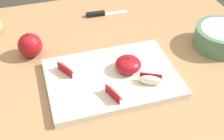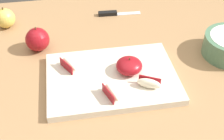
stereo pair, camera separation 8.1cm
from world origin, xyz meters
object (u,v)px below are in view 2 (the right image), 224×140
(apple_wedge_near_knife, at_px, (69,64))
(paring_knife, at_px, (111,13))
(apple_wedge_left, at_px, (149,83))
(whole_apple_red_delicious, at_px, (37,40))
(apple_wedge_front, at_px, (112,92))
(apple_half_skin_up, at_px, (129,66))
(whole_apple_golden, at_px, (5,18))
(cutting_board, at_px, (112,78))

(apple_wedge_near_knife, height_order, paring_knife, apple_wedge_near_knife)
(apple_wedge_left, distance_m, apple_wedge_near_knife, 0.24)
(apple_wedge_near_knife, relative_size, paring_knife, 0.41)
(whole_apple_red_delicious, bearing_deg, apple_wedge_near_knife, -56.23)
(apple_wedge_front, distance_m, whole_apple_red_delicious, 0.33)
(apple_half_skin_up, distance_m, apple_wedge_left, 0.08)
(apple_wedge_front, bearing_deg, whole_apple_red_delicious, 125.76)
(apple_half_skin_up, xyz_separation_m, apple_wedge_near_knife, (-0.17, 0.04, -0.01))
(apple_wedge_near_knife, height_order, apple_wedge_front, same)
(whole_apple_golden, bearing_deg, apple_half_skin_up, -41.68)
(apple_wedge_left, relative_size, whole_apple_red_delicious, 0.79)
(paring_knife, bearing_deg, cutting_board, -99.02)
(apple_wedge_left, height_order, paring_knife, apple_wedge_left)
(cutting_board, relative_size, apple_half_skin_up, 4.86)
(paring_knife, bearing_deg, apple_wedge_near_knife, -119.23)
(apple_wedge_left, relative_size, paring_knife, 0.41)
(apple_wedge_near_knife, bearing_deg, whole_apple_golden, 125.26)
(apple_half_skin_up, relative_size, apple_wedge_near_knife, 1.15)
(cutting_board, xyz_separation_m, apple_wedge_front, (-0.01, -0.08, 0.02))
(apple_wedge_left, bearing_deg, whole_apple_golden, 135.54)
(apple_wedge_near_knife, bearing_deg, paring_knife, 60.77)
(apple_wedge_front, distance_m, whole_apple_golden, 0.53)
(whole_apple_golden, bearing_deg, paring_knife, 2.89)
(whole_apple_red_delicious, xyz_separation_m, whole_apple_golden, (-0.12, 0.16, -0.00))
(apple_wedge_left, xyz_separation_m, whole_apple_golden, (-0.41, 0.41, -0.00))
(apple_wedge_near_knife, xyz_separation_m, whole_apple_golden, (-0.21, 0.29, -0.00))
(cutting_board, distance_m, paring_knife, 0.37)
(paring_knife, bearing_deg, apple_wedge_front, -99.24)
(paring_knife, bearing_deg, whole_apple_red_delicious, -146.73)
(apple_half_skin_up, relative_size, paring_knife, 0.47)
(apple_half_skin_up, relative_size, apple_wedge_left, 1.13)
(whole_apple_red_delicious, bearing_deg, apple_half_skin_up, -34.46)
(apple_half_skin_up, xyz_separation_m, whole_apple_red_delicious, (-0.26, 0.18, -0.00))
(paring_knife, bearing_deg, apple_wedge_left, -85.61)
(cutting_board, bearing_deg, apple_half_skin_up, 11.01)
(apple_wedge_left, distance_m, paring_knife, 0.43)
(apple_half_skin_up, relative_size, apple_wedge_front, 1.12)
(whole_apple_red_delicious, bearing_deg, cutting_board, -42.04)
(apple_wedge_front, height_order, paring_knife, apple_wedge_front)
(apple_wedge_left, bearing_deg, paring_knife, 94.39)
(apple_wedge_front, distance_m, paring_knife, 0.45)
(apple_half_skin_up, height_order, whole_apple_golden, whole_apple_golden)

